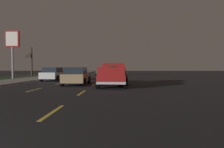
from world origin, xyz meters
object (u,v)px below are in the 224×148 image
object	(u,v)px
sedan_green	(101,71)
gas_price_sign	(12,43)
sedan_tan	(77,76)
sedan_white	(54,74)
pickup_truck	(113,74)
bare_tree_far	(31,61)

from	to	relation	value
sedan_green	gas_price_sign	world-z (taller)	gas_price_sign
sedan_tan	sedan_green	distance (m)	24.61
sedan_tan	sedan_green	world-z (taller)	same
sedan_green	gas_price_sign	size ratio (longest dim) A/B	0.69
sedan_tan	sedan_white	xyz separation A→B (m)	(5.75, 3.91, 0.00)
sedan_white	pickup_truck	bearing A→B (deg)	-134.22
pickup_truck	bare_tree_far	distance (m)	25.35
sedan_green	gas_price_sign	xyz separation A→B (m)	(-15.49, 10.56, 4.05)
gas_price_sign	bare_tree_far	bearing A→B (deg)	9.83
bare_tree_far	sedan_white	bearing A→B (deg)	-147.26
sedan_tan	bare_tree_far	xyz separation A→B (m)	(18.73, 12.26, 1.93)
sedan_white	bare_tree_far	bearing A→B (deg)	32.74
sedan_tan	gas_price_sign	distance (m)	14.55
gas_price_sign	bare_tree_far	distance (m)	9.98
sedan_tan	sedan_green	bearing A→B (deg)	0.08
gas_price_sign	sedan_tan	bearing A→B (deg)	-130.71
pickup_truck	sedan_green	world-z (taller)	pickup_truck
pickup_truck	gas_price_sign	bearing A→B (deg)	53.23
sedan_white	bare_tree_far	world-z (taller)	bare_tree_far
gas_price_sign	sedan_white	bearing A→B (deg)	-116.77
pickup_truck	sedan_tan	bearing A→B (deg)	69.22
gas_price_sign	pickup_truck	bearing A→B (deg)	-126.77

